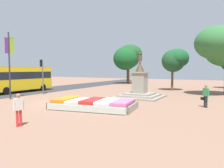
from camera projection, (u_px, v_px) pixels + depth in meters
The scene contains 11 objects.
ground_plane at pixel (61, 103), 18.84m from camera, with size 95.56×95.56×0.00m, color #8C6651.
flower_planter at pixel (93, 104), 16.04m from camera, with size 6.52×3.98×0.71m.
statue_monument at pixel (140, 88), 22.34m from camera, with size 4.51×4.51×4.60m.
traffic_light_mid_block at pixel (42, 71), 24.98m from camera, with size 0.41×0.29×3.99m.
banner_pole at pixel (9, 62), 20.80m from camera, with size 0.14×1.19×6.41m.
city_bus at pixel (18, 78), 27.19m from camera, with size 2.52×9.13×3.20m.
pedestrian_with_handbag at pixel (206, 95), 16.51m from camera, with size 0.63×0.50×1.74m.
pedestrian_near_planter at pixel (19, 107), 11.04m from camera, with size 0.28×0.56×1.69m.
park_tree_far_left at pixel (220, 46), 24.11m from camera, with size 5.14×6.19×7.62m.
park_tree_behind_statue at pixel (128, 57), 43.30m from camera, with size 5.11×6.29×7.82m.
park_tree_street_side at pixel (175, 60), 29.44m from camera, with size 3.56×3.35×5.66m.
Camera 1 is at (12.76, -14.35, 2.92)m, focal length 35.00 mm.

